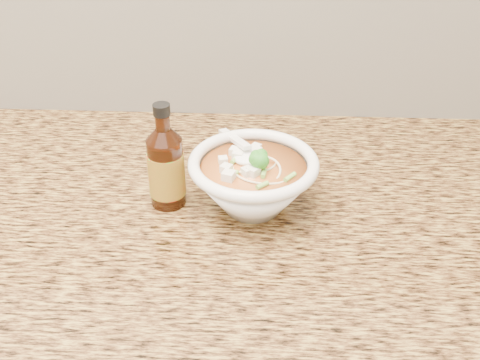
{
  "coord_description": "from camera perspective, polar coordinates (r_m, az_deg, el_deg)",
  "views": [
    {
      "loc": [
        0.41,
        0.9,
        1.45
      ],
      "look_at": [
        0.37,
        1.66,
        0.95
      ],
      "focal_mm": 45.0,
      "sensor_mm": 36.0,
      "label": 1
    }
  ],
  "objects": [
    {
      "name": "soup_bowl",
      "position": [
        0.91,
        1.24,
        -0.26
      ],
      "size": [
        0.2,
        0.21,
        0.11
      ],
      "rotation": [
        0.0,
        0.0,
        0.14
      ],
      "color": "white",
      "rests_on": "counter_slab"
    },
    {
      "name": "counter_slab",
      "position": [
        1.04,
        -20.96,
        -2.29
      ],
      "size": [
        4.0,
        0.68,
        0.04
      ],
      "primitive_type": "cube",
      "color": "olive",
      "rests_on": "cabinet"
    },
    {
      "name": "hot_sauce_bottle",
      "position": [
        0.92,
        -7.02,
        1.16
      ],
      "size": [
        0.07,
        0.07,
        0.17
      ],
      "rotation": [
        0.0,
        0.0,
        -0.37
      ],
      "color": "#3E1808",
      "rests_on": "counter_slab"
    }
  ]
}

